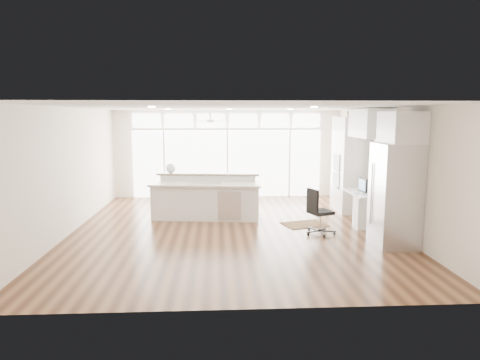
{
  "coord_description": "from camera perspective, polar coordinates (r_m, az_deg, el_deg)",
  "views": [
    {
      "loc": [
        -0.32,
        -9.28,
        2.51
      ],
      "look_at": [
        0.21,
        0.6,
        1.03
      ],
      "focal_mm": 32.0,
      "sensor_mm": 36.0,
      "label": 1
    }
  ],
  "objects": [
    {
      "name": "oven_cabinet",
      "position": [
        11.69,
        14.32,
        2.05
      ],
      "size": [
        0.64,
        1.2,
        2.5
      ],
      "primitive_type": "cube",
      "color": "white",
      "rests_on": "floor"
    },
    {
      "name": "fridge_cabinet",
      "position": [
        8.67,
        20.8,
        6.56
      ],
      "size": [
        0.64,
        0.9,
        0.6
      ],
      "primitive_type": "cube",
      "color": "white",
      "rests_on": "wall_right"
    },
    {
      "name": "refrigerator",
      "position": [
        8.77,
        20.0,
        -1.93
      ],
      "size": [
        0.76,
        0.9,
        2.0
      ],
      "primitive_type": "cube",
      "color": "silver",
      "rests_on": "floor"
    },
    {
      "name": "recessed_lights",
      "position": [
        9.49,
        -1.16,
        9.53
      ],
      "size": [
        3.4,
        3.0,
        0.02
      ],
      "primitive_type": "cube",
      "color": "white",
      "rests_on": "ceiling"
    },
    {
      "name": "rug",
      "position": [
        10.16,
        8.59,
        -5.86
      ],
      "size": [
        1.13,
        0.95,
        0.01
      ],
      "primitive_type": "cube",
      "rotation": [
        0.0,
        0.0,
        0.29
      ],
      "color": "#382311",
      "rests_on": "floor"
    },
    {
      "name": "framed_photos",
      "position": [
        10.94,
        17.17,
        2.3
      ],
      "size": [
        0.06,
        0.22,
        0.8
      ],
      "primitive_type": "cube",
      "color": "black",
      "rests_on": "wall_right"
    },
    {
      "name": "wall_back",
      "position": [
        13.34,
        -1.7,
        3.51
      ],
      "size": [
        7.0,
        0.04,
        2.7
      ],
      "primitive_type": "cube",
      "color": "white",
      "rests_on": "floor"
    },
    {
      "name": "kitchen_island",
      "position": [
        10.54,
        -4.57,
        -2.3
      ],
      "size": [
        2.82,
        1.34,
        1.08
      ],
      "primitive_type": "cube",
      "rotation": [
        0.0,
        0.0,
        -0.12
      ],
      "color": "white",
      "rests_on": "floor"
    },
    {
      "name": "wall_front",
      "position": [
        5.42,
        0.39,
        -3.87
      ],
      "size": [
        7.0,
        0.04,
        2.7
      ],
      "primitive_type": "cube",
      "color": "white",
      "rests_on": "floor"
    },
    {
      "name": "office_chair",
      "position": [
        9.31,
        10.7,
        -4.17
      ],
      "size": [
        0.65,
        0.62,
        0.99
      ],
      "primitive_type": "cube",
      "rotation": [
        0.0,
        0.0,
        0.36
      ],
      "color": "black",
      "rests_on": "floor"
    },
    {
      "name": "desk_nook",
      "position": [
        10.41,
        16.39,
        -3.66
      ],
      "size": [
        0.72,
        1.3,
        0.76
      ],
      "primitive_type": "cube",
      "color": "white",
      "rests_on": "floor"
    },
    {
      "name": "wall_left",
      "position": [
        9.88,
        -21.84,
        1.15
      ],
      "size": [
        0.04,
        8.0,
        2.7
      ],
      "primitive_type": "cube",
      "color": "white",
      "rests_on": "floor"
    },
    {
      "name": "upper_cabinets",
      "position": [
        10.2,
        17.07,
        7.23
      ],
      "size": [
        0.64,
        1.3,
        0.64
      ],
      "primitive_type": "cube",
      "color": "white",
      "rests_on": "wall_right"
    },
    {
      "name": "fishbowl",
      "position": [
        11.01,
        -9.21,
        1.57
      ],
      "size": [
        0.26,
        0.26,
        0.25
      ],
      "primitive_type": "sphere",
      "rotation": [
        0.0,
        0.0,
        -0.04
      ],
      "color": "white",
      "rests_on": "kitchen_island"
    },
    {
      "name": "desk_window",
      "position": [
        10.35,
        18.38,
        2.74
      ],
      "size": [
        0.04,
        0.85,
        0.85
      ],
      "primitive_type": "cube",
      "color": "silver",
      "rests_on": "wall_right"
    },
    {
      "name": "wall_right",
      "position": [
        10.11,
        19.16,
        1.44
      ],
      "size": [
        0.04,
        8.0,
        2.7
      ],
      "primitive_type": "cube",
      "color": "white",
      "rests_on": "floor"
    },
    {
      "name": "potted_plant",
      "position": [
        11.62,
        14.57,
        8.8
      ],
      "size": [
        0.3,
        0.33,
        0.25
      ],
      "primitive_type": "imported",
      "rotation": [
        0.0,
        0.0,
        -0.02
      ],
      "color": "#264F22",
      "rests_on": "oven_cabinet"
    },
    {
      "name": "monitor",
      "position": [
        10.28,
        16.1,
        -0.62
      ],
      "size": [
        0.1,
        0.43,
        0.36
      ],
      "primitive_type": "cube",
      "rotation": [
        0.0,
        0.0,
        0.07
      ],
      "color": "black",
      "rests_on": "desk_nook"
    },
    {
      "name": "ceiling",
      "position": [
        9.29,
        -1.12,
        9.67
      ],
      "size": [
        7.0,
        8.0,
        0.02
      ],
      "primitive_type": "cube",
      "color": "white",
      "rests_on": "wall_back"
    },
    {
      "name": "floor",
      "position": [
        9.62,
        -1.08,
        -6.68
      ],
      "size": [
        7.0,
        8.0,
        0.02
      ],
      "primitive_type": "cube",
      "color": "#452715",
      "rests_on": "ground"
    },
    {
      "name": "keyboard",
      "position": [
        10.25,
        15.16,
        -1.58
      ],
      "size": [
        0.17,
        0.36,
        0.02
      ],
      "primitive_type": "cube",
      "rotation": [
        0.0,
        0.0,
        -0.14
      ],
      "color": "white",
      "rests_on": "desk_nook"
    },
    {
      "name": "transom_row",
      "position": [
        13.23,
        -1.72,
        7.94
      ],
      "size": [
        5.9,
        0.06,
        0.4
      ],
      "primitive_type": "cube",
      "color": "white",
      "rests_on": "wall_back"
    },
    {
      "name": "glass_wall",
      "position": [
        13.31,
        -1.69,
        2.2
      ],
      "size": [
        5.8,
        0.06,
        2.08
      ],
      "primitive_type": "cube",
      "color": "white",
      "rests_on": "wall_back"
    },
    {
      "name": "ceiling_fan",
      "position": [
        12.08,
        -3.98,
        8.34
      ],
      "size": [
        1.16,
        1.16,
        0.32
      ],
      "primitive_type": "cube",
      "color": "white",
      "rests_on": "ceiling"
    }
  ]
}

